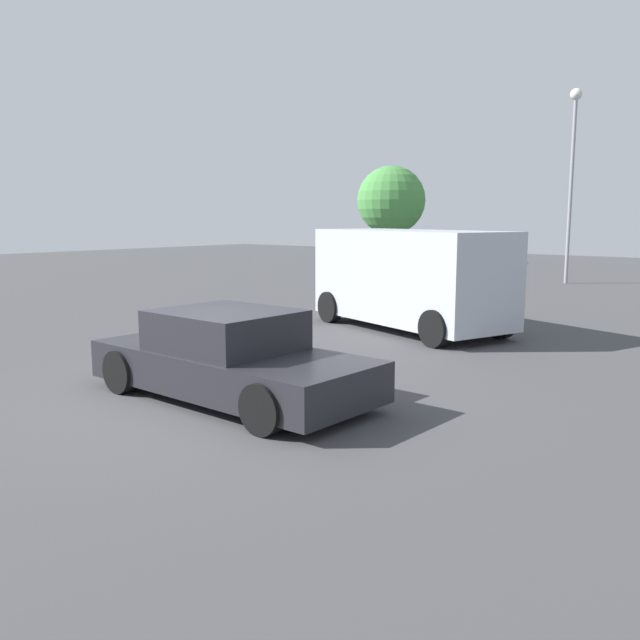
{
  "coord_description": "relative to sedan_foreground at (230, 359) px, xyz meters",
  "views": [
    {
      "loc": [
        7.11,
        -6.17,
        2.57
      ],
      "look_at": [
        0.31,
        2.21,
        0.9
      ],
      "focal_mm": 37.35,
      "sensor_mm": 36.0,
      "label": 1
    }
  ],
  "objects": [
    {
      "name": "ground_plane",
      "position": [
        -0.29,
        -0.21,
        -0.58
      ],
      "size": [
        80.0,
        80.0,
        0.0
      ],
      "primitive_type": "plane",
      "color": "#424244"
    },
    {
      "name": "sedan_foreground",
      "position": [
        0.0,
        0.0,
        0.0
      ],
      "size": [
        4.41,
        1.99,
        1.27
      ],
      "rotation": [
        0.0,
        0.0,
        -0.02
      ],
      "color": "#232328",
      "rests_on": "ground_plane"
    },
    {
      "name": "dog",
      "position": [
        -2.89,
        0.47,
        -0.34
      ],
      "size": [
        0.58,
        0.39,
        0.39
      ],
      "rotation": [
        0.0,
        0.0,
        2.67
      ],
      "color": "white",
      "rests_on": "ground_plane"
    },
    {
      "name": "van_white",
      "position": [
        -1.13,
        6.68,
        0.65
      ],
      "size": [
        5.38,
        3.45,
        2.28
      ],
      "rotation": [
        0.0,
        0.0,
        2.82
      ],
      "color": "#B2B7C1",
      "rests_on": "ground_plane"
    },
    {
      "name": "light_post_far",
      "position": [
        -2.11,
        20.01,
        4.33
      ],
      "size": [
        0.44,
        0.44,
        7.39
      ],
      "color": "gray",
      "rests_on": "ground_plane"
    },
    {
      "name": "tree_back_left",
      "position": [
        -13.99,
        25.65,
        2.93
      ],
      "size": [
        3.84,
        3.84,
        5.44
      ],
      "color": "brown",
      "rests_on": "ground_plane"
    }
  ]
}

